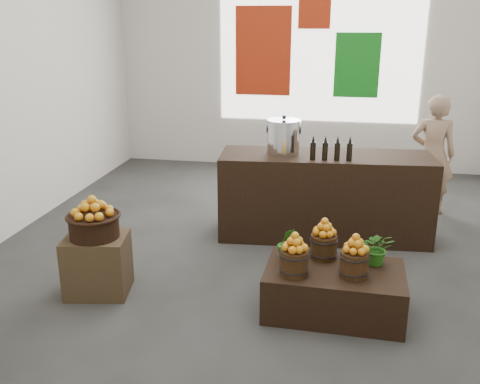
% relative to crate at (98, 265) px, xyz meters
% --- Properties ---
extents(ground, '(7.00, 7.00, 0.00)m').
position_rel_crate_xyz_m(ground, '(1.42, 1.26, -0.27)').
color(ground, '#393937').
rests_on(ground, ground).
extents(back_wall, '(6.00, 0.04, 4.00)m').
position_rel_crate_xyz_m(back_wall, '(1.42, 4.76, 1.73)').
color(back_wall, beige).
rests_on(back_wall, ground).
extents(back_opening, '(3.20, 0.02, 2.40)m').
position_rel_crate_xyz_m(back_opening, '(1.72, 4.74, 1.73)').
color(back_opening, white).
rests_on(back_opening, back_wall).
extents(deco_red_left, '(0.90, 0.04, 1.40)m').
position_rel_crate_xyz_m(deco_red_left, '(0.82, 4.73, 1.63)').
color(deco_red_left, '#9D240C').
rests_on(deco_red_left, back_wall).
extents(deco_green_right, '(0.70, 0.04, 1.00)m').
position_rel_crate_xyz_m(deco_green_right, '(2.32, 4.73, 1.43)').
color(deco_green_right, '#116D17').
rests_on(deco_green_right, back_wall).
extents(deco_red_upper, '(0.50, 0.04, 0.50)m').
position_rel_crate_xyz_m(deco_red_upper, '(1.62, 4.73, 2.23)').
color(deco_red_upper, '#9D240C').
rests_on(deco_red_upper, back_wall).
extents(crate, '(0.62, 0.53, 0.55)m').
position_rel_crate_xyz_m(crate, '(0.00, 0.00, 0.00)').
color(crate, '#4F3C24').
rests_on(crate, ground).
extents(wicker_basket, '(0.44, 0.44, 0.20)m').
position_rel_crate_xyz_m(wicker_basket, '(0.00, 0.00, 0.37)').
color(wicker_basket, black).
rests_on(wicker_basket, crate).
extents(apples_in_basket, '(0.34, 0.34, 0.18)m').
position_rel_crate_xyz_m(apples_in_basket, '(0.00, 0.00, 0.56)').
color(apples_in_basket, '#AC1D05').
rests_on(apples_in_basket, wicker_basket).
extents(display_table, '(1.17, 0.75, 0.40)m').
position_rel_crate_xyz_m(display_table, '(2.12, 0.04, -0.07)').
color(display_table, black).
rests_on(display_table, ground).
extents(apple_bucket_front_left, '(0.23, 0.23, 0.21)m').
position_rel_crate_xyz_m(apple_bucket_front_left, '(1.79, -0.11, 0.23)').
color(apple_bucket_front_left, '#3E2610').
rests_on(apple_bucket_front_left, display_table).
extents(apples_in_bucket_front_left, '(0.17, 0.17, 0.15)m').
position_rel_crate_xyz_m(apples_in_bucket_front_left, '(1.79, -0.11, 0.41)').
color(apples_in_bucket_front_left, '#AC1D05').
rests_on(apples_in_bucket_front_left, apple_bucket_front_left).
extents(apple_bucket_front_right, '(0.23, 0.23, 0.21)m').
position_rel_crate_xyz_m(apple_bucket_front_right, '(2.27, -0.06, 0.23)').
color(apple_bucket_front_right, '#3E2610').
rests_on(apple_bucket_front_right, display_table).
extents(apples_in_bucket_front_right, '(0.17, 0.17, 0.15)m').
position_rel_crate_xyz_m(apples_in_bucket_front_right, '(2.27, -0.06, 0.41)').
color(apples_in_bucket_front_right, '#AC1D05').
rests_on(apples_in_bucket_front_right, apple_bucket_front_right).
extents(apple_bucket_rear, '(0.23, 0.23, 0.21)m').
position_rel_crate_xyz_m(apple_bucket_rear, '(2.01, 0.25, 0.23)').
color(apple_bucket_rear, '#3E2610').
rests_on(apple_bucket_rear, display_table).
extents(apples_in_bucket_rear, '(0.17, 0.17, 0.15)m').
position_rel_crate_xyz_m(apples_in_bucket_rear, '(2.01, 0.25, 0.41)').
color(apples_in_bucket_rear, '#AC1D05').
rests_on(apples_in_bucket_rear, apple_bucket_rear).
extents(herb_garnish_right, '(0.29, 0.25, 0.30)m').
position_rel_crate_xyz_m(herb_garnish_right, '(2.46, 0.20, 0.28)').
color(herb_garnish_right, '#205D13').
rests_on(herb_garnish_right, display_table).
extents(herb_garnish_left, '(0.18, 0.15, 0.29)m').
position_rel_crate_xyz_m(herb_garnish_left, '(1.69, 0.18, 0.27)').
color(herb_garnish_left, '#205D13').
rests_on(herb_garnish_left, display_table).
extents(counter, '(2.40, 0.93, 0.96)m').
position_rel_crate_xyz_m(counter, '(1.97, 1.75, 0.21)').
color(counter, black).
rests_on(counter, ground).
extents(stock_pot_left, '(0.36, 0.36, 0.36)m').
position_rel_crate_xyz_m(stock_pot_left, '(1.49, 1.71, 0.87)').
color(stock_pot_left, silver).
rests_on(stock_pot_left, counter).
extents(oil_cruets, '(0.35, 0.09, 0.27)m').
position_rel_crate_xyz_m(oil_cruets, '(1.99, 1.51, 0.82)').
color(oil_cruets, black).
rests_on(oil_cruets, counter).
extents(shopper, '(0.58, 0.40, 1.52)m').
position_rel_crate_xyz_m(shopper, '(3.27, 2.80, 0.49)').
color(shopper, '#8B6E55').
rests_on(shopper, ground).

